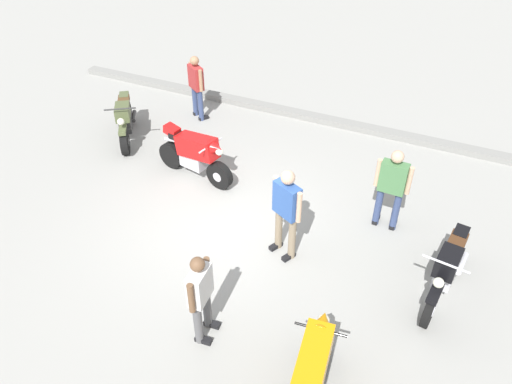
{
  "coord_description": "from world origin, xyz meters",
  "views": [
    {
      "loc": [
        3.51,
        -6.33,
        6.35
      ],
      "look_at": [
        0.49,
        0.3,
        0.75
      ],
      "focal_mm": 34.84,
      "sensor_mm": 36.0,
      "label": 1
    }
  ],
  "objects": [
    {
      "name": "motorcycle_red_sportbike",
      "position": [
        -1.33,
        1.17,
        0.59
      ],
      "size": [
        1.95,
        0.75,
        1.14
      ],
      "rotation": [
        0.0,
        0.0,
        6.08
      ],
      "color": "black",
      "rests_on": "ground"
    },
    {
      "name": "ground_plane",
      "position": [
        0.0,
        0.0,
        0.0
      ],
      "size": [
        40.0,
        40.0,
        0.0
      ],
      "primitive_type": "plane",
      "color": "#9E9E99"
    },
    {
      "name": "person_in_green_shirt",
      "position": [
        2.77,
        1.25,
        0.98
      ],
      "size": [
        0.66,
        0.32,
        1.7
      ],
      "rotation": [
        0.0,
        0.0,
        1.54
      ],
      "color": "#384772",
      "rests_on": "ground"
    },
    {
      "name": "motorcycle_olive_vintage",
      "position": [
        -3.66,
        1.87,
        0.49
      ],
      "size": [
        1.21,
        1.72,
        1.07
      ],
      "rotation": [
        0.0,
        0.0,
        5.29
      ],
      "color": "black",
      "rests_on": "ground"
    },
    {
      "name": "curb_edge",
      "position": [
        0.0,
        4.6,
        0.07
      ],
      "size": [
        14.0,
        0.3,
        0.15
      ],
      "primitive_type": "cube",
      "color": "gray",
      "rests_on": "ground"
    },
    {
      "name": "person_in_red_shirt",
      "position": [
        -2.6,
        3.5,
        0.94
      ],
      "size": [
        0.58,
        0.5,
        1.66
      ],
      "rotation": [
        0.0,
        0.0,
        0.98
      ],
      "color": "#384772",
      "rests_on": "ground"
    },
    {
      "name": "person_in_white_shirt",
      "position": [
        0.83,
        -2.36,
        0.89
      ],
      "size": [
        0.33,
        0.63,
        1.59
      ],
      "rotation": [
        0.0,
        0.0,
        0.08
      ],
      "color": "#59595B",
      "rests_on": "ground"
    },
    {
      "name": "motorcycle_orange_sportbike",
      "position": [
        2.66,
        -2.76,
        0.59
      ],
      "size": [
        0.7,
        1.96,
        1.14
      ],
      "rotation": [
        0.0,
        0.0,
        1.68
      ],
      "color": "black",
      "rests_on": "ground"
    },
    {
      "name": "person_in_blue_shirt",
      "position": [
        1.29,
        -0.21,
        1.03
      ],
      "size": [
        0.65,
        0.48,
        1.78
      ],
      "rotation": [
        0.0,
        0.0,
        4.26
      ],
      "color": "gray",
      "rests_on": "ground"
    },
    {
      "name": "motorcycle_black_cruiser",
      "position": [
        4.0,
        -0.01,
        0.52
      ],
      "size": [
        0.73,
        2.09,
        1.09
      ],
      "rotation": [
        0.0,
        0.0,
        4.58
      ],
      "color": "black",
      "rests_on": "ground"
    }
  ]
}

